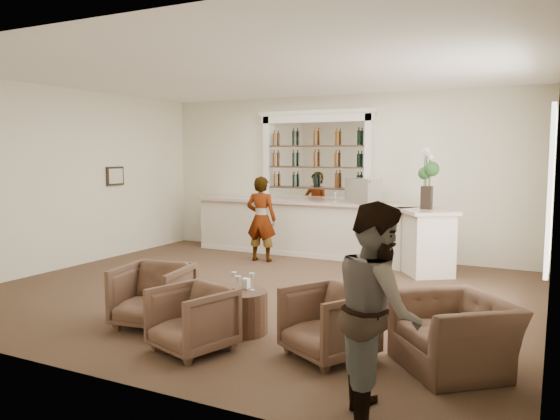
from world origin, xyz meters
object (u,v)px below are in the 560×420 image
at_px(flower_vase, 427,175).
at_px(bar_counter, 322,229).
at_px(armchair_left, 153,295).
at_px(guest, 378,310).
at_px(armchair_center, 192,319).
at_px(armchair_far, 454,334).
at_px(armchair_right, 329,323).
at_px(espresso_machine, 363,191).
at_px(sommelier, 261,219).
at_px(cocktail_table, 241,312).

bearing_deg(flower_vase, bar_counter, 167.07).
bearing_deg(armchair_left, guest, -26.91).
height_order(armchair_center, armchair_far, armchair_far).
relative_size(armchair_right, espresso_machine, 1.46).
distance_m(armchair_center, armchair_far, 2.69).
bearing_deg(armchair_far, sommelier, -172.21).
bearing_deg(armchair_far, bar_counter, 175.11).
distance_m(bar_counter, armchair_right, 5.46).
xyz_separation_m(sommelier, armchair_right, (3.08, -4.13, -0.46)).
bearing_deg(armchair_left, espresso_machine, 68.77).
bearing_deg(armchair_right, espresso_machine, 133.67).
relative_size(sommelier, armchair_center, 2.16).
distance_m(armchair_right, armchair_far, 1.24).
bearing_deg(flower_vase, armchair_far, -74.34).
distance_m(armchair_far, flower_vase, 4.62).
xyz_separation_m(cocktail_table, armchair_left, (-1.09, -0.28, 0.13)).
height_order(espresso_machine, flower_vase, flower_vase).
distance_m(bar_counter, espresso_machine, 1.19).
distance_m(armchair_left, armchair_right, 2.31).
height_order(cocktail_table, flower_vase, flower_vase).
relative_size(bar_counter, sommelier, 3.43).
bearing_deg(cocktail_table, bar_counter, 101.21).
relative_size(armchair_center, espresso_machine, 1.39).
relative_size(armchair_left, flower_vase, 0.79).
distance_m(armchair_left, flower_vase, 5.27).
distance_m(cocktail_table, flower_vase, 4.67).
bearing_deg(armchair_right, guest, -21.29).
relative_size(guest, armchair_center, 2.26).
bearing_deg(bar_counter, flower_vase, -12.93).
bearing_deg(guest, bar_counter, -1.36).
xyz_separation_m(cocktail_table, armchair_center, (-0.15, -0.76, 0.10)).
relative_size(bar_counter, armchair_right, 7.05).
xyz_separation_m(armchair_far, flower_vase, (-1.19, 4.24, 1.39)).
relative_size(sommelier, espresso_machine, 3.01).
distance_m(guest, armchair_left, 3.30).
bearing_deg(bar_counter, guest, -63.71).
xyz_separation_m(armchair_left, armchair_far, (3.52, 0.29, -0.03)).
bearing_deg(sommelier, espresso_machine, -161.20).
bearing_deg(espresso_machine, armchair_center, -71.82).
bearing_deg(espresso_machine, armchair_left, -82.55).
bearing_deg(espresso_machine, flower_vase, -0.27).
bearing_deg(armchair_far, guest, -57.98).
relative_size(cocktail_table, armchair_right, 0.77).
xyz_separation_m(guest, flower_vase, (-0.79, 5.50, 0.87)).
height_order(armchair_left, espresso_machine, espresso_machine).
distance_m(armchair_right, espresso_machine, 5.24).
bearing_deg(guest, flower_vase, -19.48).
bearing_deg(armchair_right, bar_counter, 142.43).
xyz_separation_m(bar_counter, armchair_center, (0.79, -5.51, -0.22)).
relative_size(armchair_center, flower_vase, 0.73).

